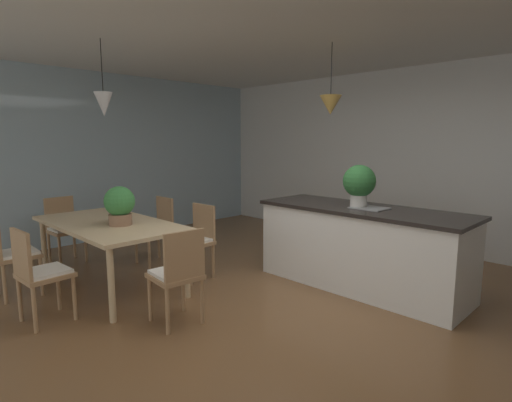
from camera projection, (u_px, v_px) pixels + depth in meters
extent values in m
cube|color=brown|center=(283.00, 315.00, 3.85)|extent=(10.00, 8.40, 0.04)
cube|color=silver|center=(286.00, 5.00, 3.44)|extent=(10.00, 8.40, 0.12)
cube|color=silver|center=(431.00, 159.00, 5.93)|extent=(10.00, 0.12, 2.70)
cube|color=#9EB7C6|center=(93.00, 158.00, 6.49)|extent=(0.06, 8.40, 2.70)
cube|color=#D1B284|center=(109.00, 224.00, 4.45)|extent=(1.92, 0.98, 0.04)
cylinder|color=#D1B284|center=(110.00, 236.00, 5.40)|extent=(0.06, 0.06, 0.72)
cylinder|color=#D1B284|center=(187.00, 264.00, 4.17)|extent=(0.06, 0.06, 0.72)
cylinder|color=#D1B284|center=(44.00, 247.00, 4.83)|extent=(0.06, 0.06, 0.72)
cylinder|color=#D1B284|center=(111.00, 284.00, 3.60)|extent=(0.06, 0.06, 0.72)
cube|color=#A87F56|center=(175.00, 276.00, 3.60)|extent=(0.44, 0.44, 0.04)
cube|color=white|center=(175.00, 272.00, 3.59)|extent=(0.39, 0.39, 0.03)
cube|color=#A87F56|center=(185.00, 255.00, 3.43)|extent=(0.07, 0.38, 0.42)
cylinder|color=#A87F56|center=(150.00, 299.00, 3.65)|extent=(0.04, 0.04, 0.41)
cylinder|color=#A87F56|center=(183.00, 290.00, 3.87)|extent=(0.04, 0.04, 0.41)
cylinder|color=#A87F56|center=(168.00, 311.00, 3.39)|extent=(0.04, 0.04, 0.41)
cylinder|color=#A87F56|center=(202.00, 301.00, 3.61)|extent=(0.04, 0.04, 0.41)
cube|color=#A87F56|center=(154.00, 231.00, 5.36)|extent=(0.41, 0.41, 0.04)
cube|color=white|center=(154.00, 229.00, 5.35)|extent=(0.37, 0.37, 0.03)
cube|color=#A87F56|center=(165.00, 213.00, 5.45)|extent=(0.38, 0.04, 0.42)
cylinder|color=#A87F56|center=(149.00, 253.00, 5.15)|extent=(0.04, 0.04, 0.41)
cylinder|color=#A87F56|center=(136.00, 248.00, 5.40)|extent=(0.04, 0.04, 0.41)
cylinder|color=#A87F56|center=(172.00, 248.00, 5.39)|extent=(0.04, 0.04, 0.41)
cylinder|color=#A87F56|center=(159.00, 243.00, 5.63)|extent=(0.04, 0.04, 0.41)
cube|color=#A87F56|center=(45.00, 275.00, 3.62)|extent=(0.42, 0.42, 0.04)
cube|color=white|center=(45.00, 271.00, 3.62)|extent=(0.38, 0.38, 0.03)
cube|color=#A87F56|center=(21.00, 254.00, 3.46)|extent=(0.38, 0.05, 0.42)
cylinder|color=#A87F56|center=(58.00, 289.00, 3.90)|extent=(0.04, 0.04, 0.41)
cylinder|color=#A87F56|center=(75.00, 298.00, 3.67)|extent=(0.04, 0.04, 0.41)
cylinder|color=#A87F56|center=(20.00, 300.00, 3.64)|extent=(0.04, 0.04, 0.41)
cylinder|color=#A87F56|center=(35.00, 310.00, 3.42)|extent=(0.04, 0.04, 0.41)
cube|color=#A87F56|center=(17.00, 256.00, 4.23)|extent=(0.41, 0.41, 0.04)
cube|color=white|center=(17.00, 253.00, 4.22)|extent=(0.37, 0.37, 0.03)
cylinder|color=#A87F56|center=(32.00, 269.00, 4.50)|extent=(0.04, 0.04, 0.41)
cylinder|color=#A87F56|center=(42.00, 277.00, 4.26)|extent=(0.04, 0.04, 0.41)
cylinder|color=#A87F56|center=(4.00, 284.00, 4.02)|extent=(0.04, 0.04, 0.41)
cube|color=#A87F56|center=(192.00, 243.00, 4.75)|extent=(0.42, 0.42, 0.04)
cube|color=white|center=(192.00, 240.00, 4.75)|extent=(0.38, 0.38, 0.03)
cube|color=#A87F56|center=(204.00, 222.00, 4.85)|extent=(0.38, 0.05, 0.42)
cylinder|color=#A87F56|center=(191.00, 268.00, 4.55)|extent=(0.04, 0.04, 0.41)
cylinder|color=#A87F56|center=(172.00, 262.00, 4.78)|extent=(0.04, 0.04, 0.41)
cylinder|color=#A87F56|center=(213.00, 261.00, 4.80)|extent=(0.04, 0.04, 0.41)
cylinder|color=#A87F56|center=(195.00, 256.00, 5.03)|extent=(0.04, 0.04, 0.41)
cube|color=#A87F56|center=(66.00, 231.00, 5.39)|extent=(0.42, 0.42, 0.04)
cube|color=white|center=(66.00, 228.00, 5.38)|extent=(0.38, 0.38, 0.03)
cube|color=#A87F56|center=(59.00, 212.00, 5.47)|extent=(0.05, 0.38, 0.42)
cylinder|color=#A87F56|center=(86.00, 247.00, 5.43)|extent=(0.04, 0.04, 0.41)
cylinder|color=#A87F56|center=(60.00, 252.00, 5.18)|extent=(0.04, 0.04, 0.41)
cylinder|color=#A87F56|center=(75.00, 243.00, 5.66)|extent=(0.04, 0.04, 0.41)
cylinder|color=#A87F56|center=(49.00, 248.00, 5.41)|extent=(0.04, 0.04, 0.41)
cube|color=white|center=(361.00, 248.00, 4.48)|extent=(2.26, 0.77, 0.88)
cube|color=black|center=(362.00, 209.00, 4.42)|extent=(2.32, 0.83, 0.04)
cube|color=gray|center=(369.00, 208.00, 4.35)|extent=(0.36, 0.30, 0.01)
cylinder|color=black|center=(102.00, 65.00, 4.33)|extent=(0.01, 0.01, 0.56)
cone|color=#B7B7B7|center=(104.00, 104.00, 4.39)|extent=(0.20, 0.20, 0.26)
cylinder|color=black|center=(331.00, 69.00, 4.50)|extent=(0.01, 0.01, 0.57)
cone|color=olive|center=(331.00, 105.00, 4.56)|extent=(0.25, 0.25, 0.21)
cylinder|color=beige|center=(359.00, 201.00, 4.44)|extent=(0.18, 0.18, 0.14)
sphere|color=#2D6B33|center=(359.00, 181.00, 4.40)|extent=(0.36, 0.36, 0.36)
cylinder|color=#8C664C|center=(120.00, 219.00, 4.28)|extent=(0.24, 0.24, 0.12)
sphere|color=#387F3D|center=(119.00, 201.00, 4.25)|extent=(0.32, 0.32, 0.32)
cylinder|color=#994C51|center=(122.00, 212.00, 4.46)|extent=(0.13, 0.13, 0.21)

